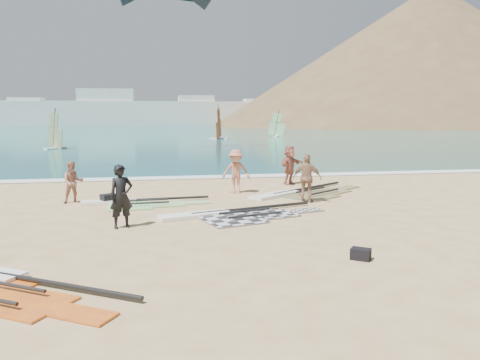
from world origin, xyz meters
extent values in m
plane|color=tan|center=(0.00, 0.00, 0.00)|extent=(300.00, 300.00, 0.00)
cube|color=#0B3F52|center=(0.00, 132.00, 0.00)|extent=(300.00, 240.00, 0.06)
cube|color=white|center=(0.00, 12.30, 0.00)|extent=(300.00, 1.20, 0.04)
cube|color=white|center=(-20.00, 150.00, 4.03)|extent=(160.00, 8.00, 8.00)
cube|color=white|center=(-45.00, 150.00, 4.53)|extent=(10.00, 7.00, 9.00)
cube|color=white|center=(-20.00, 150.00, 6.03)|extent=(18.00, 7.00, 12.00)
cube|color=white|center=(10.00, 150.00, 5.03)|extent=(12.00, 7.00, 10.00)
cube|color=white|center=(35.00, 150.00, 4.53)|extent=(16.00, 7.00, 9.00)
cube|color=white|center=(55.00, 150.00, 5.53)|extent=(10.00, 7.00, 11.00)
cone|color=brown|center=(85.00, 130.00, 0.00)|extent=(143.00, 143.00, 45.00)
cube|color=#242426|center=(-1.06, 1.74, 0.02)|extent=(2.36, 2.50, 0.04)
cube|color=#242426|center=(0.52, 2.22, 0.02)|extent=(1.76, 1.69, 0.04)
cube|color=#242426|center=(1.79, 2.61, 0.02)|extent=(1.36, 0.95, 0.04)
cylinder|color=black|center=(-0.05, 3.02, 0.10)|extent=(4.55, 1.48, 0.11)
cylinder|color=black|center=(-0.47, 2.30, 0.16)|extent=(1.89, 0.64, 0.08)
cylinder|color=black|center=(-0.26, 1.61, 0.16)|extent=(1.89, 0.64, 0.08)
cube|color=white|center=(-2.21, 2.36, 0.06)|extent=(2.55, 1.35, 0.12)
cube|color=#5ACE32|center=(-4.46, 4.66, 0.02)|extent=(1.71, 1.87, 0.04)
cube|color=#5ACE32|center=(-3.06, 4.76, 0.02)|extent=(1.31, 1.23, 0.04)
cube|color=#5ACE32|center=(-1.93, 4.85, 0.02)|extent=(1.09, 0.61, 0.04)
cylinder|color=black|center=(-3.39, 5.53, 0.10)|extent=(4.03, 0.41, 0.10)
cylinder|color=black|center=(-3.88, 5.01, 0.16)|extent=(1.67, 0.20, 0.07)
cylinder|color=black|center=(-3.83, 4.40, 0.16)|extent=(1.67, 0.20, 0.07)
cube|color=white|center=(-5.31, 5.38, 0.06)|extent=(2.14, 0.73, 0.12)
cube|color=#FF6000|center=(2.84, 5.59, 0.02)|extent=(2.81, 2.86, 0.04)
cube|color=#FF6000|center=(4.23, 6.59, 0.02)|extent=(2.03, 2.00, 0.04)
cube|color=#FF6000|center=(5.36, 7.40, 0.02)|extent=(1.42, 1.27, 0.04)
cylinder|color=black|center=(3.41, 7.19, 0.10)|extent=(4.07, 2.97, 0.12)
cylinder|color=black|center=(3.23, 6.34, 0.16)|extent=(1.70, 1.25, 0.09)
cylinder|color=black|center=(3.67, 5.73, 0.16)|extent=(1.70, 1.25, 0.09)
cube|color=white|center=(1.49, 5.82, 0.06)|extent=(2.49, 2.06, 0.12)
cube|color=#B53E21|center=(-5.73, -4.57, 0.02)|extent=(1.74, 1.71, 0.04)
cube|color=#B53E21|center=(-4.71, -5.20, 0.02)|extent=(1.24, 1.06, 0.04)
cylinder|color=black|center=(-5.52, -3.71, 0.10)|extent=(3.66, 2.34, 0.10)
cylinder|color=black|center=(-6.26, -3.85, 0.16)|extent=(1.53, 0.99, 0.07)
cube|color=black|center=(-5.32, 5.46, 0.18)|extent=(0.71, 0.66, 0.36)
cube|color=black|center=(1.35, -3.04, 0.14)|extent=(0.55, 0.52, 0.27)
imported|color=black|center=(-4.50, 1.23, 0.97)|extent=(0.83, 0.68, 1.95)
imported|color=#A97059|center=(-6.68, 5.75, 0.82)|extent=(0.94, 0.81, 1.65)
imported|color=#B46F56|center=(-0.01, 6.96, 0.97)|extent=(1.37, 0.96, 1.94)
imported|color=#A07756|center=(2.38, 4.28, 0.97)|extent=(1.22, 0.95, 1.93)
imported|color=#A96252|center=(3.08, 9.18, 0.97)|extent=(1.73, 1.62, 1.94)
cube|color=white|center=(-13.63, 36.76, 0.10)|extent=(2.09, 2.07, 0.13)
cube|color=orange|center=(-13.63, 36.76, 1.21)|extent=(2.00, 2.03, 2.48)
cube|color=orange|center=(-13.63, 36.76, 2.91)|extent=(1.15, 1.16, 1.73)
cylinder|color=black|center=(-13.63, 36.76, 2.16)|extent=(0.62, 0.63, 3.94)
cube|color=white|center=(5.26, 53.42, 0.11)|extent=(2.77, 1.67, 0.16)
cube|color=#B90F13|center=(5.26, 53.42, 1.41)|extent=(1.21, 3.08, 2.91)
cube|color=#B90F13|center=(5.26, 53.42, 3.41)|extent=(0.71, 1.74, 2.02)
cylinder|color=black|center=(5.26, 53.42, 2.52)|extent=(0.43, 0.90, 4.61)
cube|color=white|center=(15.23, 59.02, 0.10)|extent=(1.64, 2.38, 0.14)
cube|color=#4BB920|center=(15.23, 59.02, 1.23)|extent=(2.57, 1.32, 2.53)
cube|color=#4BB920|center=(15.23, 59.02, 2.97)|extent=(1.46, 0.77, 1.76)
cylinder|color=black|center=(15.23, 59.02, 2.19)|extent=(0.76, 0.44, 4.01)
camera|label=1|loc=(-3.37, -13.19, 3.43)|focal=35.00mm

